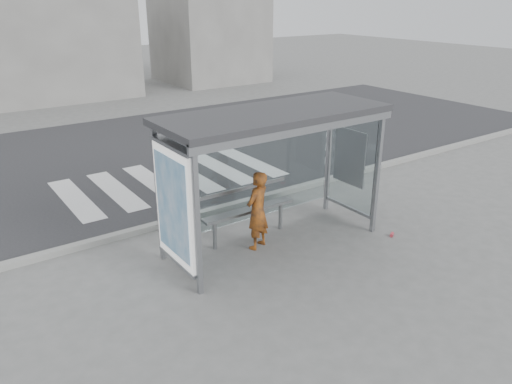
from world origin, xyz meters
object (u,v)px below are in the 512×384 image
Objects in this scene: bus_shelter at (256,148)px; bench at (248,210)px; person at (257,211)px; soda_can at (392,235)px.

bus_shelter is 1.45m from bench.
soda_can is (2.48, -1.17, -0.73)m from person.
bench is 2.94m from soda_can.
bus_shelter is 33.50× the size of soda_can.
bus_shelter reaches higher than person.
person is at bearing -99.84° from bench.
person is at bearing 154.74° from soda_can.
bus_shelter reaches higher than soda_can.
person is 12.02× the size of soda_can.
bus_shelter is 3.39m from soda_can.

